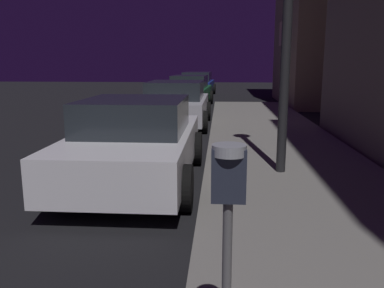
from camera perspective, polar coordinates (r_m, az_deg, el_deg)
parking_meter at (r=2.27m, az=5.13°, el=-8.79°), size 0.19×0.19×1.44m
car_white at (r=6.83m, az=-8.03°, el=0.27°), size 2.11×4.18×1.43m
car_silver at (r=12.91m, az=-2.28°, el=5.74°), size 2.15×4.27×1.43m
car_green at (r=18.54m, az=-0.34°, el=7.45°), size 2.12×4.52×1.43m
car_blue at (r=24.73m, az=0.77°, el=8.52°), size 2.19×4.56×1.43m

